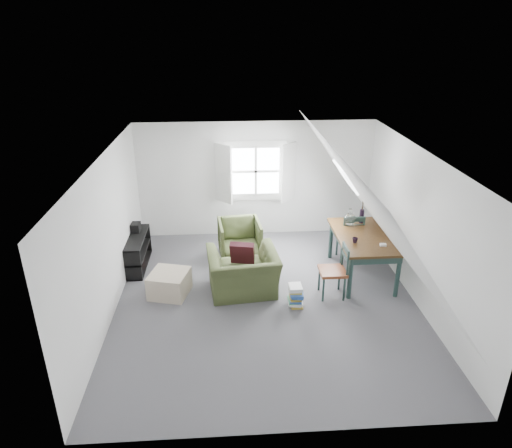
{
  "coord_description": "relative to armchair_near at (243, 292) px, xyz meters",
  "views": [
    {
      "loc": [
        -0.61,
        -6.54,
        4.31
      ],
      "look_at": [
        -0.14,
        0.6,
        1.16
      ],
      "focal_mm": 32.0,
      "sensor_mm": 36.0,
      "label": 1
    }
  ],
  "objects": [
    {
      "name": "wall_back",
      "position": [
        0.38,
        2.45,
        1.25
      ],
      "size": [
        5.0,
        0.0,
        5.0
      ],
      "primitive_type": "plane",
      "rotation": [
        1.57,
        0.0,
        0.0
      ],
      "color": "silver",
      "rests_on": "ground"
    },
    {
      "name": "armchair_near",
      "position": [
        0.0,
        0.0,
        0.0
      ],
      "size": [
        1.28,
        1.15,
        0.76
      ],
      "primitive_type": "imported",
      "rotation": [
        0.0,
        0.0,
        3.25
      ],
      "color": "#3A4523",
      "rests_on": "floor"
    },
    {
      "name": "slope_left",
      "position": [
        -1.17,
        -0.3,
        1.78
      ],
      "size": [
        3.19,
        5.5,
        4.48
      ],
      "primitive_type": "plane",
      "rotation": [
        0.0,
        2.19,
        0.0
      ],
      "color": "white",
      "rests_on": "wall_left"
    },
    {
      "name": "demijohn",
      "position": [
        2.05,
        0.87,
        0.96
      ],
      "size": [
        0.23,
        0.23,
        0.32
      ],
      "rotation": [
        0.0,
        0.0,
        0.03
      ],
      "color": "silver",
      "rests_on": "dining_table"
    },
    {
      "name": "wall_left",
      "position": [
        -2.12,
        -0.3,
        1.25
      ],
      "size": [
        0.0,
        5.5,
        5.5
      ],
      "primitive_type": "plane",
      "rotation": [
        1.57,
        0.0,
        1.57
      ],
      "color": "silver",
      "rests_on": "ground"
    },
    {
      "name": "cup",
      "position": [
        1.95,
        0.12,
        0.83
      ],
      "size": [
        0.13,
        0.13,
        0.09
      ],
      "primitive_type": "imported",
      "rotation": [
        0.0,
        0.0,
        0.35
      ],
      "color": "black",
      "rests_on": "dining_table"
    },
    {
      "name": "magazine_stack",
      "position": [
        0.85,
        -0.48,
        0.18
      ],
      "size": [
        0.27,
        0.33,
        0.37
      ],
      "rotation": [
        0.0,
        0.0,
        0.18
      ],
      "color": "#B29933",
      "rests_on": "floor"
    },
    {
      "name": "paper_box",
      "position": [
        2.4,
        -0.03,
        0.85
      ],
      "size": [
        0.12,
        0.09,
        0.04
      ],
      "primitive_type": "cube",
      "rotation": [
        0.0,
        0.0,
        -0.15
      ],
      "color": "white",
      "rests_on": "dining_table"
    },
    {
      "name": "vase_twigs",
      "position": [
        2.3,
        0.97,
        0.98
      ],
      "size": [
        0.09,
        0.09,
        0.66
      ],
      "rotation": [
        0.0,
        0.0,
        -0.36
      ],
      "color": "black",
      "rests_on": "dining_table"
    },
    {
      "name": "throw_pillow",
      "position": [
        0.0,
        0.15,
        0.68
      ],
      "size": [
        0.45,
        0.32,
        0.43
      ],
      "primitive_type": "cube",
      "rotation": [
        0.31,
        0.0,
        -0.21
      ],
      "color": "#390F18",
      "rests_on": "armchair_near"
    },
    {
      "name": "floor",
      "position": [
        0.38,
        -0.3,
        0.0
      ],
      "size": [
        5.5,
        5.5,
        0.0
      ],
      "primitive_type": "plane",
      "color": "#515156",
      "rests_on": "ground"
    },
    {
      "name": "armchair_far",
      "position": [
        -0.01,
        1.35,
        0.0
      ],
      "size": [
        0.89,
        0.91,
        0.76
      ],
      "primitive_type": "imported",
      "rotation": [
        0.0,
        0.0,
        0.1
      ],
      "color": "#3A4523",
      "rests_on": "floor"
    },
    {
      "name": "slope_right",
      "position": [
        1.93,
        -0.3,
        1.78
      ],
      "size": [
        3.19,
        5.5,
        4.48
      ],
      "primitive_type": "plane",
      "rotation": [
        0.0,
        -2.19,
        0.0
      ],
      "color": "white",
      "rests_on": "wall_right"
    },
    {
      "name": "ottoman",
      "position": [
        -1.27,
        0.02,
        0.21
      ],
      "size": [
        0.75,
        0.75,
        0.41
      ],
      "primitive_type": "cube",
      "rotation": [
        0.0,
        0.0,
        -0.25
      ],
      "color": "tan",
      "rests_on": "floor"
    },
    {
      "name": "dining_chair_far",
      "position": [
        2.14,
        1.04,
        0.52
      ],
      "size": [
        0.47,
        0.47,
        1.0
      ],
      "rotation": [
        0.0,
        0.0,
        2.91
      ],
      "color": "brown",
      "rests_on": "floor"
    },
    {
      "name": "dining_table",
      "position": [
        2.2,
        0.42,
        0.72
      ],
      "size": [
        1.0,
        1.66,
        0.83
      ],
      "rotation": [
        0.0,
        0.0,
        -0.0
      ],
      "color": "#36210E",
      "rests_on": "floor"
    },
    {
      "name": "wall_right",
      "position": [
        2.88,
        -0.3,
        1.25
      ],
      "size": [
        0.0,
        5.5,
        5.5
      ],
      "primitive_type": "plane",
      "rotation": [
        1.57,
        0.0,
        -1.57
      ],
      "color": "silver",
      "rests_on": "ground"
    },
    {
      "name": "media_shelf",
      "position": [
        -2.02,
        1.04,
        0.28
      ],
      "size": [
        0.4,
        1.2,
        0.62
      ],
      "rotation": [
        0.0,
        0.0,
        -0.02
      ],
      "color": "black",
      "rests_on": "floor"
    },
    {
      "name": "electronics_box",
      "position": [
        -2.02,
        1.33,
        0.7
      ],
      "size": [
        0.18,
        0.24,
        0.18
      ],
      "primitive_type": "cube",
      "rotation": [
        0.0,
        0.0,
        -0.05
      ],
      "color": "black",
      "rests_on": "media_shelf"
    },
    {
      "name": "skylight",
      "position": [
        1.93,
        1.0,
        1.75
      ],
      "size": [
        0.35,
        0.75,
        0.47
      ],
      "primitive_type": "cube",
      "rotation": [
        0.0,
        0.95,
        0.0
      ],
      "color": "white",
      "rests_on": "slope_right"
    },
    {
      "name": "wall_front",
      "position": [
        0.38,
        -3.05,
        1.25
      ],
      "size": [
        5.0,
        0.0,
        5.0
      ],
      "primitive_type": "plane",
      "rotation": [
        -1.57,
        0.0,
        0.0
      ],
      "color": "silver",
      "rests_on": "ground"
    },
    {
      "name": "dormer_window",
      "position": [
        0.38,
        2.37,
        1.45
      ],
      "size": [
        1.71,
        0.35,
        1.3
      ],
      "color": "white",
      "rests_on": "wall_back"
    },
    {
      "name": "dining_chair_near",
      "position": [
        1.55,
        -0.21,
        0.49
      ],
      "size": [
        0.44,
        0.44,
        0.94
      ],
      "rotation": [
        0.0,
        0.0,
        -1.27
      ],
      "color": "brown",
      "rests_on": "floor"
    },
    {
      "name": "ceiling",
      "position": [
        0.38,
        -0.3,
        2.5
      ],
      "size": [
        5.5,
        5.5,
        0.0
      ],
      "primitive_type": "plane",
      "rotation": [
        3.14,
        0.0,
        0.0
      ],
      "color": "white",
      "rests_on": "wall_back"
    }
  ]
}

